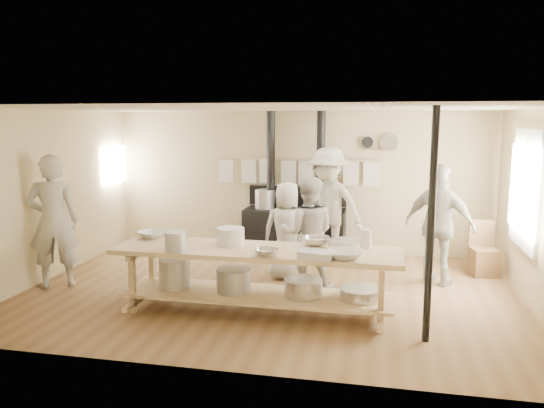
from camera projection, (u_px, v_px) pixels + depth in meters
name	position (u px, v px, depth m)	size (l,w,h in m)	color
ground	(271.00, 291.00, 7.64)	(7.00, 7.00, 0.00)	brown
room_shell	(271.00, 179.00, 7.39)	(7.00, 7.00, 7.00)	tan
window_right	(526.00, 189.00, 7.29)	(0.09, 1.50, 1.65)	beige
left_opening	(114.00, 165.00, 10.02)	(0.00, 0.90, 0.90)	white
stove	(295.00, 227.00, 9.61)	(1.90, 0.75, 2.60)	black
towel_rail	(298.00, 169.00, 9.72)	(3.00, 0.04, 0.47)	tan
back_wall_shelf	(380.00, 145.00, 9.39)	(0.63, 0.14, 0.32)	tan
prep_table	(256.00, 274.00, 6.69)	(3.60, 0.90, 0.85)	tan
support_post	(431.00, 227.00, 5.72)	(0.08, 0.08, 2.60)	black
cook_far_left	(53.00, 222.00, 7.71)	(0.72, 0.47, 1.96)	#B8B4A3
cook_left	(308.00, 234.00, 7.65)	(0.80, 0.62, 1.64)	#B8B4A3
cook_center	(287.00, 231.00, 8.11)	(0.74, 0.48, 1.52)	#B8B4A3
cook_right	(440.00, 225.00, 7.83)	(1.06, 0.44, 1.81)	#B8B4A3
cook_by_window	(328.00, 206.00, 9.01)	(1.28, 0.74, 1.99)	#B8B4A3
chair	(484.00, 259.00, 8.41)	(0.47, 0.47, 0.86)	brown
bowl_white_a	(152.00, 234.00, 7.26)	(0.36, 0.36, 0.09)	silver
bowl_steel_a	(266.00, 252.00, 6.27)	(0.28, 0.28, 0.09)	silver
bowl_white_b	(344.00, 255.00, 6.15)	(0.41, 0.41, 0.10)	silver
bowl_steel_b	(317.00, 241.00, 6.81)	(0.34, 0.34, 0.11)	silver
roasting_pan	(317.00, 255.00, 6.15)	(0.41, 0.27, 0.09)	#B2B2B7
mixing_bowl_large	(344.00, 245.00, 6.56)	(0.40, 0.40, 0.13)	silver
bucket_galv	(176.00, 242.00, 6.49)	(0.26, 0.26, 0.24)	gray
deep_bowl_enamel	(231.00, 236.00, 6.83)	(0.36, 0.36, 0.22)	silver
pitcher	(366.00, 239.00, 6.67)	(0.15, 0.15, 0.23)	silver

